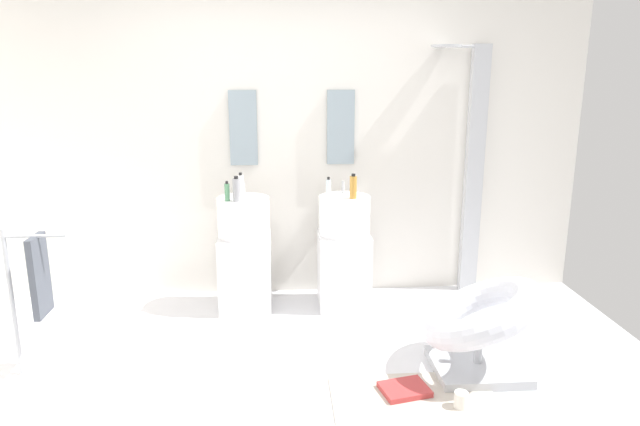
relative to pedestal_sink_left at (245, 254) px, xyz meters
name	(u,v)px	position (x,y,z in m)	size (l,w,h in m)	color
ground_plane	(302,393)	(0.39, -1.25, -0.47)	(4.80, 3.60, 0.04)	silver
rear_partition	(292,139)	(0.39, 0.40, 0.85)	(4.80, 0.10, 2.60)	silver
pedestal_sink_left	(245,254)	(0.00, 0.00, 0.00)	(0.40, 0.40, 1.00)	white
pedestal_sink_right	(344,252)	(0.78, 0.00, 0.00)	(0.40, 0.40, 1.00)	white
vanity_mirror_left	(243,128)	(0.00, 0.33, 0.95)	(0.22, 0.03, 0.59)	#8C9EA8
vanity_mirror_right	(341,127)	(0.78, 0.33, 0.95)	(0.22, 0.03, 0.59)	#8C9EA8
shower_column	(472,166)	(1.87, 0.28, 0.63)	(0.49, 0.24, 2.05)	#B7BABF
lounge_chair	(481,320)	(1.51, -1.10, -0.10)	(1.02, 1.02, 0.65)	#B7BABF
towel_rack	(35,279)	(-1.20, -0.94, 0.18)	(0.37, 0.22, 0.95)	#B7BABF
area_rug	(417,406)	(1.04, -1.47, -0.45)	(0.96, 0.72, 0.01)	beige
magazine_red	(405,389)	(1.00, -1.33, -0.43)	(0.27, 0.21, 0.03)	#B73838
coffee_mug	(461,400)	(1.28, -1.50, -0.40)	(0.08, 0.08, 0.09)	white
soap_bottle_grey	(236,190)	(-0.04, -0.11, 0.54)	(0.06, 0.06, 0.19)	#99999E
soap_bottle_amber	(353,187)	(0.84, -0.08, 0.54)	(0.05, 0.05, 0.19)	#C68C38
soap_bottle_green	(227,192)	(-0.11, -0.09, 0.52)	(0.04, 0.04, 0.15)	#59996B
soap_bottle_clear	(328,187)	(0.66, 0.08, 0.51)	(0.04, 0.04, 0.14)	silver
soap_bottle_white	(241,185)	(-0.02, 0.09, 0.53)	(0.05, 0.05, 0.18)	white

